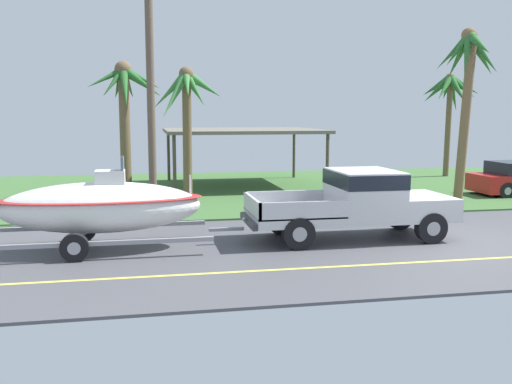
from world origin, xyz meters
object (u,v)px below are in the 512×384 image
(boat_on_trailer, at_px, (100,207))
(palm_tree_mid, at_px, (450,94))
(palm_tree_far_left, at_px, (127,95))
(palm_tree_near_left, at_px, (470,69))
(utility_pole, at_px, (150,82))
(pickup_truck_towing, at_px, (362,200))
(carport_awning, at_px, (242,132))
(palm_tree_near_right, at_px, (186,100))

(boat_on_trailer, relative_size, palm_tree_mid, 1.17)
(palm_tree_mid, relative_size, palm_tree_far_left, 0.98)
(boat_on_trailer, height_order, palm_tree_near_left, palm_tree_near_left)
(utility_pole, bearing_deg, palm_tree_near_left, 7.46)
(pickup_truck_towing, relative_size, boat_on_trailer, 0.89)
(boat_on_trailer, xyz_separation_m, palm_tree_mid, (16.49, 12.93, 3.20))
(pickup_truck_towing, distance_m, palm_tree_near_left, 8.77)
(boat_on_trailer, distance_m, carport_awning, 12.51)
(boat_on_trailer, bearing_deg, palm_tree_near_right, 70.02)
(palm_tree_mid, distance_m, utility_pole, 17.80)
(carport_awning, bearing_deg, palm_tree_near_right, -125.00)
(palm_tree_mid, distance_m, palm_tree_far_left, 16.31)
(boat_on_trailer, xyz_separation_m, palm_tree_near_left, (12.75, 5.09, 3.82))
(palm_tree_near_left, bearing_deg, pickup_truck_towing, -139.76)
(boat_on_trailer, relative_size, palm_tree_near_left, 0.98)
(palm_tree_far_left, bearing_deg, boat_on_trailer, -92.54)
(palm_tree_mid, xyz_separation_m, palm_tree_far_left, (-16.05, -2.94, -0.21))
(pickup_truck_towing, bearing_deg, palm_tree_near_right, 119.36)
(palm_tree_far_left, bearing_deg, palm_tree_mid, 10.39)
(carport_awning, relative_size, palm_tree_near_right, 1.36)
(boat_on_trailer, distance_m, palm_tree_near_right, 8.21)
(palm_tree_near_right, height_order, utility_pole, utility_pole)
(palm_tree_near_left, bearing_deg, utility_pole, -172.54)
(palm_tree_near_right, xyz_separation_m, utility_pole, (-1.32, -3.68, 0.44))
(pickup_truck_towing, bearing_deg, boat_on_trailer, -180.00)
(utility_pole, bearing_deg, boat_on_trailer, -110.29)
(boat_on_trailer, distance_m, palm_tree_far_left, 10.43)
(carport_awning, distance_m, palm_tree_near_right, 4.97)
(pickup_truck_towing, xyz_separation_m, boat_on_trailer, (-6.74, -0.00, 0.04))
(utility_pole, bearing_deg, palm_tree_near_right, 70.32)
(carport_awning, bearing_deg, palm_tree_far_left, -166.17)
(palm_tree_far_left, bearing_deg, utility_pole, -82.11)
(boat_on_trailer, xyz_separation_m, palm_tree_near_right, (2.65, 7.28, 2.74))
(palm_tree_far_left, xyz_separation_m, utility_pole, (0.89, -6.39, 0.19))
(palm_tree_near_right, bearing_deg, palm_tree_mid, 22.20)
(palm_tree_mid, bearing_deg, palm_tree_far_left, -169.61)
(palm_tree_near_left, relative_size, palm_tree_far_left, 1.18)
(pickup_truck_towing, relative_size, carport_awning, 0.82)
(palm_tree_near_right, bearing_deg, palm_tree_far_left, 129.12)
(carport_awning, distance_m, utility_pole, 8.80)
(pickup_truck_towing, relative_size, palm_tree_near_left, 0.88)
(utility_pole, bearing_deg, palm_tree_far_left, 97.89)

